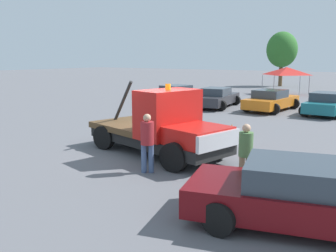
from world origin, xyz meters
TOP-DOWN VIEW (x-y plane):
  - ground_plane at (0.00, 0.00)m, footprint 160.00×160.00m
  - tow_truck at (0.35, -0.09)m, footprint 6.03×3.29m
  - foreground_car at (5.90, -3.05)m, footprint 5.23×3.15m
  - person_near_truck at (3.91, -1.43)m, footprint 0.37×0.37m
  - person_at_hood at (1.06, -1.93)m, footprint 0.39×0.39m
  - parked_car_maroon at (-7.19, 12.77)m, footprint 2.85×4.98m
  - parked_car_charcoal at (-3.82, 12.40)m, footprint 2.81×5.06m
  - parked_car_orange at (-0.21, 12.87)m, footprint 2.72×4.92m
  - parked_car_teal at (3.11, 12.99)m, footprint 2.47×4.45m
  - canopy_tent_red at (-2.49, 23.67)m, footprint 3.34×3.34m
  - tree_left at (-5.98, 33.21)m, footprint 3.49×3.49m
  - traffic_cone at (1.02, 4.16)m, footprint 0.40×0.40m

SIDE VIEW (x-z plane):
  - ground_plane at x=0.00m, z-range 0.00..0.00m
  - traffic_cone at x=1.02m, z-range -0.02..0.53m
  - parked_car_teal at x=3.11m, z-range -0.02..1.32m
  - parked_car_maroon at x=-7.19m, z-range -0.02..1.32m
  - parked_car_charcoal at x=-3.82m, z-range -0.02..1.32m
  - parked_car_orange at x=-0.21m, z-range -0.02..1.32m
  - foreground_car at x=5.90m, z-range -0.02..1.32m
  - person_near_truck at x=3.91m, z-range 0.13..1.80m
  - tow_truck at x=0.35m, z-range -0.29..2.22m
  - person_at_hood at x=1.06m, z-range 0.14..1.90m
  - canopy_tent_red at x=-2.49m, z-range 0.89..3.36m
  - tree_left at x=-5.98m, z-range 1.06..7.29m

